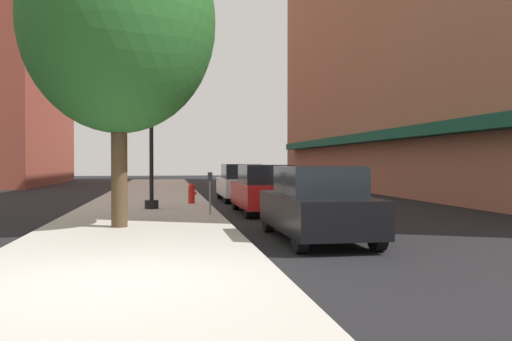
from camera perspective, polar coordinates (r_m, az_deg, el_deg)
ground_plane at (r=25.82m, az=-2.15°, el=-2.98°), size 90.00×90.00×0.00m
sidewalk_slab at (r=26.61m, az=-11.01°, el=-2.76°), size 4.80×50.00×0.12m
building_far_background at (r=46.85m, az=-24.30°, el=11.33°), size 6.80×18.00×20.64m
lamppost at (r=19.16m, az=-11.04°, el=5.23°), size 0.48×0.48×5.90m
fire_hydrant at (r=21.35m, az=-6.85°, el=-2.41°), size 0.33×0.26×0.79m
parking_meter_near at (r=16.79m, az=-4.89°, el=-1.83°), size 0.14×0.09×1.31m
tree_near at (r=14.30m, az=-14.36°, el=14.97°), size 4.83×4.83×7.90m
car_black at (r=12.01m, az=6.47°, el=-3.59°), size 1.80×4.30×1.66m
car_red at (r=18.26m, az=0.91°, el=-2.05°), size 1.80×4.30×1.66m
car_white at (r=24.13m, az=-1.64°, el=-1.33°), size 1.80×4.30×1.66m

